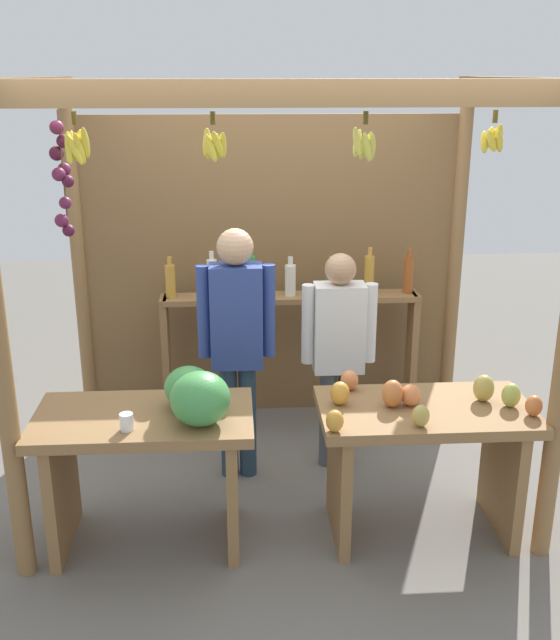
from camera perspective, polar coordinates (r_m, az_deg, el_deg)
name	(u,v)px	position (r m, az deg, el deg)	size (l,w,h in m)	color
ground_plane	(278,470)	(5.04, -0.14, -11.46)	(12.00, 12.00, 0.00)	slate
market_stall	(273,242)	(4.92, -0.55, 5.98)	(2.91, 2.04, 2.49)	olive
fruit_counter_left	(161,435)	(4.09, -9.13, -8.74)	(1.17, 0.67, 1.07)	olive
fruit_counter_right	(423,439)	(4.24, 10.92, -8.99)	(1.19, 0.64, 0.94)	olive
bottle_shelf_unit	(290,321)	(5.38, 0.80, -0.11)	(1.86, 0.22, 1.35)	olive
vendor_man	(237,333)	(4.60, -3.35, -0.98)	(0.48, 0.22, 1.64)	#263C50
vendor_woman	(339,344)	(4.78, 4.52, -1.85)	(0.48, 0.20, 1.46)	#474E54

